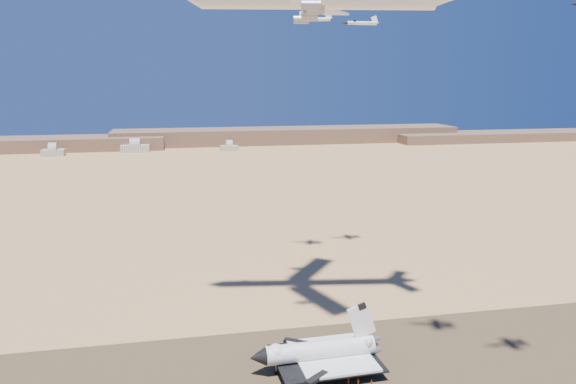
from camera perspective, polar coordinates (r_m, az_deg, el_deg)
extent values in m
plane|color=tan|center=(156.62, -2.66, -17.89)|extent=(1200.00, 1200.00, 0.00)
cube|color=brown|center=(156.61, -2.66, -17.88)|extent=(600.00, 50.00, 0.06)
cube|color=brown|center=(692.90, 0.08, 5.78)|extent=(420.00, 60.00, 18.00)
cube|color=brown|center=(773.51, 21.41, 5.32)|extent=(300.00, 60.00, 11.00)
cube|color=beige|center=(620.98, -22.73, 3.71)|extent=(22.00, 14.00, 6.50)
cube|color=beige|center=(625.52, -15.26, 4.29)|extent=(30.00, 15.00, 7.50)
cube|color=beige|center=(617.50, -5.99, 4.45)|extent=(19.00, 12.50, 5.50)
cylinder|color=white|center=(156.01, 3.19, -15.74)|extent=(29.38, 6.21, 5.11)
cone|color=black|center=(152.44, -3.05, -16.43)|extent=(4.29, 5.01, 4.86)
sphere|color=white|center=(152.95, -1.23, -16.00)|extent=(4.75, 4.75, 4.75)
cube|color=white|center=(157.98, 4.50, -16.25)|extent=(20.89, 22.65, 0.82)
cube|color=black|center=(157.66, 3.84, -16.47)|extent=(28.19, 22.93, 0.46)
cube|color=white|center=(156.53, 7.48, -12.84)|extent=(8.48, 0.96, 10.51)
cylinder|color=gray|center=(155.19, -1.23, -17.56)|extent=(0.33, 0.33, 2.92)
cylinder|color=black|center=(155.65, -1.22, -17.87)|extent=(1.02, 0.45, 1.00)
cylinder|color=gray|center=(155.62, 5.71, -17.53)|extent=(0.33, 0.33, 2.92)
cylinder|color=black|center=(156.09, 5.70, -17.84)|extent=(1.02, 0.45, 1.00)
cylinder|color=gray|center=(163.21, 4.60, -16.05)|extent=(0.33, 0.33, 2.92)
cylinder|color=black|center=(163.66, 4.59, -16.35)|extent=(1.02, 0.45, 1.00)
cube|color=white|center=(187.89, 3.31, 18.04)|extent=(25.17, 29.29, 0.70)
cylinder|color=gray|center=(162.51, 2.79, 18.03)|extent=(5.33, 3.34, 2.59)
cylinder|color=gray|center=(153.46, 2.34, 18.43)|extent=(5.33, 3.34, 2.59)
cylinder|color=gray|center=(180.28, 2.22, 17.38)|extent=(5.33, 3.34, 2.59)
cylinder|color=gray|center=(189.03, 1.35, 17.10)|extent=(5.33, 3.34, 2.59)
imported|color=#CA4C0B|center=(152.05, 6.14, -18.52)|extent=(0.57, 0.72, 1.72)
imported|color=#CA4C0B|center=(151.95, 7.14, -18.54)|extent=(0.95, 1.01, 1.83)
imported|color=#CA4C0B|center=(152.04, 8.47, -18.61)|extent=(0.91, 1.05, 1.60)
cone|color=black|center=(135.13, 27.15, 16.64)|extent=(2.41, 1.23, 1.20)
cylinder|color=white|center=(226.45, 2.77, 17.11)|extent=(11.67, 4.85, 1.38)
cone|color=black|center=(226.93, 0.90, 17.11)|extent=(2.82, 1.98, 1.28)
sphere|color=black|center=(226.67, 1.99, 17.24)|extent=(1.38, 1.38, 1.38)
cube|color=white|center=(226.38, 3.03, 17.06)|extent=(5.64, 8.54, 0.25)
cube|color=white|center=(226.24, 4.07, 17.10)|extent=(3.54, 5.34, 0.20)
cube|color=white|center=(226.38, 4.13, 17.45)|extent=(2.91, 1.13, 3.33)
cylinder|color=white|center=(236.94, 7.52, 16.65)|extent=(12.26, 1.45, 1.43)
cone|color=black|center=(234.65, 5.75, 16.74)|extent=(2.66, 1.33, 1.33)
sphere|color=black|center=(236.01, 6.79, 16.81)|extent=(1.43, 1.43, 1.43)
cube|color=white|center=(237.25, 7.76, 16.58)|extent=(3.59, 8.18, 0.26)
cube|color=white|center=(238.64, 8.73, 16.57)|extent=(2.25, 5.11, 0.20)
cube|color=white|center=(238.85, 8.79, 16.91)|extent=(3.09, 0.26, 3.46)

